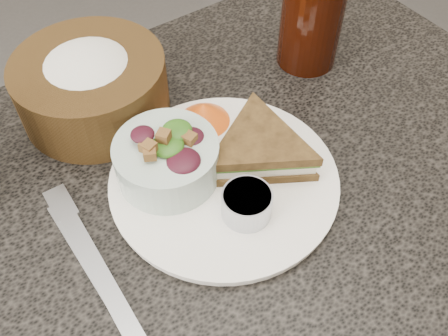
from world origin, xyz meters
TOP-DOWN VIEW (x-y plane):
  - dining_table at (0.00, 0.00)m, footprint 1.00×0.70m
  - dinner_plate at (0.02, 0.02)m, footprint 0.28×0.28m
  - sandwich at (0.07, 0.02)m, footprint 0.22×0.22m
  - salad_bowl at (-0.03, 0.06)m, footprint 0.16×0.16m
  - dressing_ramekin at (0.01, -0.04)m, footprint 0.08×0.08m
  - orange_wedge at (0.05, 0.11)m, footprint 0.10×0.10m
  - fork at (-0.16, -0.00)m, footprint 0.02×0.21m
  - knife at (-0.17, 0.02)m, footprint 0.02×0.18m
  - bread_basket at (-0.05, 0.23)m, footprint 0.20×0.20m
  - cola_glass at (0.26, 0.14)m, footprint 0.09×0.09m

SIDE VIEW (x-z plane):
  - dining_table at x=0.00m, z-range 0.00..0.75m
  - knife at x=-0.17m, z-range 0.75..0.75m
  - fork at x=-0.16m, z-range 0.75..0.76m
  - dinner_plate at x=0.02m, z-range 0.75..0.76m
  - orange_wedge at x=0.05m, z-range 0.76..0.79m
  - dressing_ramekin at x=0.01m, z-range 0.76..0.80m
  - sandwich at x=0.07m, z-range 0.76..0.80m
  - salad_bowl at x=-0.03m, z-range 0.76..0.83m
  - bread_basket at x=-0.05m, z-range 0.75..0.86m
  - cola_glass at x=0.26m, z-range 0.75..0.90m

